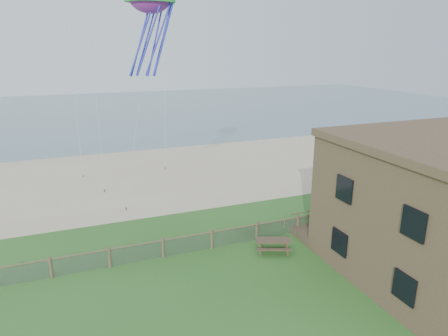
{
  "coord_description": "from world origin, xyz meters",
  "views": [
    {
      "loc": [
        -7.23,
        -14.64,
        11.69
      ],
      "look_at": [
        1.57,
        8.0,
        4.39
      ],
      "focal_mm": 32.0,
      "sensor_mm": 36.0,
      "label": 1
    }
  ],
  "objects": [
    {
      "name": "sand_beach",
      "position": [
        0.0,
        22.0,
        0.0
      ],
      "size": [
        72.0,
        20.0,
        0.02
      ],
      "primitive_type": "cube",
      "color": "tan",
      "rests_on": "ground"
    },
    {
      "name": "octopus_kite",
      "position": [
        -2.02,
        11.0,
        13.09
      ],
      "size": [
        3.72,
        3.25,
        6.38
      ],
      "primitive_type": null,
      "rotation": [
        0.0,
        0.0,
        -0.42
      ],
      "color": "#F62640"
    },
    {
      "name": "ocean",
      "position": [
        0.0,
        66.0,
        0.0
      ],
      "size": [
        160.0,
        68.0,
        0.02
      ],
      "primitive_type": "cube",
      "color": "slate",
      "rests_on": "ground"
    },
    {
      "name": "motel_deck",
      "position": [
        13.0,
        5.0,
        0.25
      ],
      "size": [
        15.0,
        2.0,
        0.5
      ],
      "primitive_type": "cube",
      "color": "brown",
      "rests_on": "ground"
    },
    {
      "name": "chainlink_fence",
      "position": [
        0.0,
        6.0,
        0.55
      ],
      "size": [
        36.2,
        0.2,
        1.25
      ],
      "primitive_type": null,
      "color": "#4B3E2A",
      "rests_on": "ground"
    },
    {
      "name": "picnic_table",
      "position": [
        3.32,
        4.38,
        0.43
      ],
      "size": [
        2.44,
        2.17,
        0.85
      ],
      "primitive_type": null,
      "rotation": [
        0.0,
        0.0,
        -0.38
      ],
      "color": "brown",
      "rests_on": "ground"
    },
    {
      "name": "ground",
      "position": [
        0.0,
        0.0,
        0.0
      ],
      "size": [
        160.0,
        160.0,
        0.0
      ],
      "primitive_type": "plane",
      "color": "#295B1F",
      "rests_on": "ground"
    }
  ]
}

